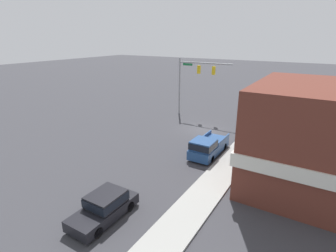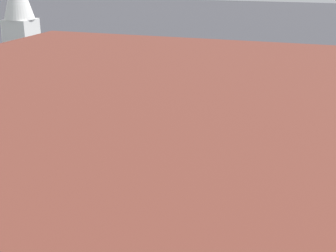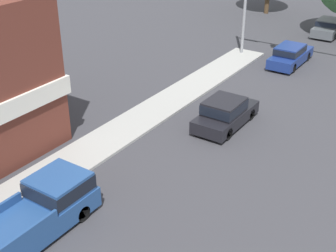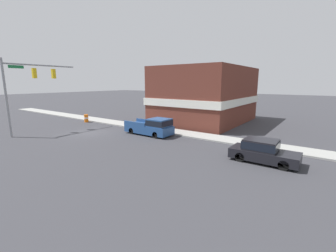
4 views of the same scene
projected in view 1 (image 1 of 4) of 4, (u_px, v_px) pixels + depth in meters
name	position (u px, v px, depth m)	size (l,w,h in m)	color
ground_plane	(203.00, 130.00, 31.14)	(200.00, 200.00, 0.00)	#38383D
sidewalk_curb	(251.00, 138.00, 28.31)	(2.40, 60.00, 0.14)	#9E9E99
near_signal_assembly	(194.00, 75.00, 34.88)	(7.50, 0.49, 7.78)	gray
car_lead	(105.00, 206.00, 15.79)	(1.92, 4.45, 1.59)	black
pickup_truck_parked	(207.00, 146.00, 24.12)	(2.04, 5.29, 1.83)	black
construction_barrel	(250.00, 117.00, 34.00)	(0.57, 0.57, 1.08)	orange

